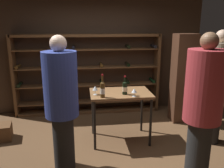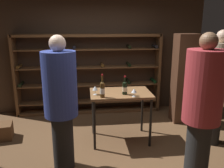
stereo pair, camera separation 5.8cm
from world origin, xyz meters
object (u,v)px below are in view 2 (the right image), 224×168
person_host_in_suit (218,83)px  display_cabinet (184,79)px  wine_bottle_amber_reserve (102,89)px  wine_bottle_black_capsule (125,88)px  person_guest_plum_blouse (202,104)px  tasting_table (120,98)px  person_bystander_red_print (61,99)px  wine_glass_stemmed_center (134,91)px  wine_rack (90,75)px  wine_glass_stemmed_right (95,88)px

person_host_in_suit → display_cabinet: person_host_in_suit is taller
wine_bottle_amber_reserve → wine_bottle_black_capsule: size_ratio=1.20×
person_guest_plum_blouse → person_host_in_suit: (0.75, 0.92, 0.01)m
tasting_table → person_host_in_suit: 1.66m
display_cabinet → wine_bottle_amber_reserve: bearing=-151.9°
person_bystander_red_print → wine_bottle_amber_reserve: bearing=-169.2°
wine_bottle_amber_reserve → wine_glass_stemmed_center: wine_bottle_amber_reserve is taller
tasting_table → wine_bottle_black_capsule: wine_bottle_black_capsule is taller
wine_rack → wine_glass_stemmed_center: (0.69, -1.73, 0.10)m
display_cabinet → wine_bottle_black_capsule: size_ratio=5.86×
person_bystander_red_print → wine_bottle_black_capsule: size_ratio=6.06×
wine_rack → person_host_in_suit: (2.12, -1.75, 0.20)m
wine_bottle_black_capsule → wine_glass_stemmed_right: (-0.50, 0.04, -0.01)m
wine_rack → wine_bottle_black_capsule: bearing=-70.5°
person_host_in_suit → wine_glass_stemmed_center: (-1.43, 0.02, -0.10)m
wine_bottle_black_capsule → display_cabinet: bearing=30.8°
person_guest_plum_blouse → wine_glass_stemmed_center: size_ratio=14.36×
person_guest_plum_blouse → wine_bottle_amber_reserve: size_ratio=5.15×
wine_rack → wine_glass_stemmed_center: 1.86m
wine_rack → wine_bottle_amber_reserve: wine_rack is taller
wine_rack → wine_bottle_black_capsule: (0.56, -1.58, 0.12)m
wine_bottle_black_capsule → wine_glass_stemmed_right: size_ratio=2.09×
wine_rack → person_guest_plum_blouse: size_ratio=1.68×
person_host_in_suit → wine_glass_stemmed_right: bearing=-137.0°
person_host_in_suit → wine_glass_stemmed_center: size_ratio=14.35×
wine_bottle_black_capsule → wine_glass_stemmed_right: bearing=175.5°
wine_rack → person_guest_plum_blouse: bearing=-62.8°
wine_glass_stemmed_right → wine_bottle_amber_reserve: bearing=-55.5°
wine_glass_stemmed_center → person_guest_plum_blouse: bearing=-54.1°
person_bystander_red_print → wine_bottle_black_capsule: (1.00, 0.61, -0.04)m
person_guest_plum_blouse → wine_bottle_black_capsule: (-0.81, 1.09, -0.07)m
display_cabinet → wine_glass_stemmed_center: (-1.28, -0.99, 0.07)m
person_host_in_suit → wine_glass_stemmed_center: bearing=-132.0°
wine_rack → wine_glass_stemmed_right: size_ratio=21.82×
wine_rack → wine_glass_stemmed_center: wine_rack is taller
person_host_in_suit → display_cabinet: 1.03m
person_guest_plum_blouse → wine_bottle_black_capsule: person_guest_plum_blouse is taller
tasting_table → person_host_in_suit: bearing=-10.4°
display_cabinet → wine_glass_stemmed_center: 1.62m
wine_glass_stemmed_right → wine_glass_stemmed_center: wine_glass_stemmed_right is taller
person_guest_plum_blouse → person_bystander_red_print: (-1.81, 0.48, -0.03)m
person_bystander_red_print → person_guest_plum_blouse: bearing=137.3°
wine_bottle_black_capsule → wine_glass_stemmed_right: wine_bottle_black_capsule is taller
wine_glass_stemmed_right → person_guest_plum_blouse: bearing=-40.8°
tasting_table → display_cabinet: size_ratio=0.56×
wine_rack → tasting_table: (0.51, -1.45, -0.10)m
person_bystander_red_print → wine_glass_stemmed_center: (1.13, 0.47, -0.06)m
wine_bottle_black_capsule → wine_bottle_amber_reserve: bearing=-162.7°
person_guest_plum_blouse → wine_bottle_black_capsule: bearing=4.6°
wine_rack → person_guest_plum_blouse: 3.01m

